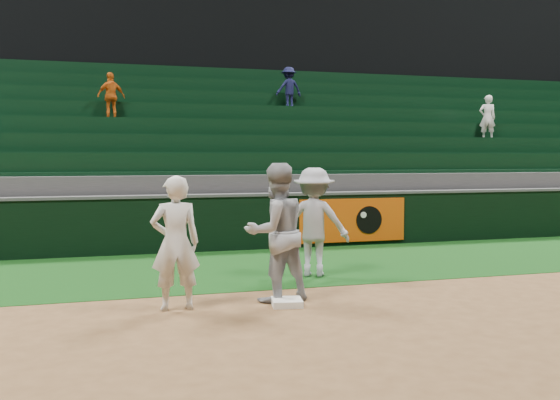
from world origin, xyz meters
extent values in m
plane|color=brown|center=(0.00, 0.00, 0.00)|extent=(70.00, 70.00, 0.00)
cube|color=#0C330E|center=(0.00, 3.00, 0.00)|extent=(36.00, 4.20, 0.01)
cube|color=black|center=(0.00, 17.45, 6.00)|extent=(40.00, 12.00, 12.00)
cube|color=white|center=(-0.15, -0.12, 0.05)|extent=(0.48, 0.48, 0.09)
imported|color=silver|center=(-1.66, 0.08, 0.91)|extent=(0.67, 0.44, 1.82)
imported|color=#95989E|center=(-0.21, 0.21, 0.99)|extent=(1.12, 0.96, 1.98)
imported|color=#9A9CA7|center=(0.92, 1.79, 0.94)|extent=(1.38, 1.11, 1.87)
cube|color=black|center=(0.00, 5.20, 0.60)|extent=(36.00, 0.35, 1.20)
cube|color=#D84C0A|center=(3.00, 5.01, 0.60)|extent=(2.60, 0.05, 1.00)
cylinder|color=black|center=(3.40, 4.98, 0.60)|extent=(0.64, 0.02, 0.64)
cylinder|color=white|center=(3.25, 4.96, 0.72)|extent=(0.14, 0.02, 0.14)
cube|color=#424244|center=(0.00, 5.20, 1.22)|extent=(36.00, 0.40, 0.06)
cube|color=#39393B|center=(0.00, 5.92, 0.82)|extent=(36.00, 0.85, 1.65)
cube|color=black|center=(0.00, 6.18, 1.90)|extent=(36.00, 0.14, 0.50)
cube|color=black|center=(0.00, 6.01, 1.69)|extent=(36.00, 0.45, 0.08)
cube|color=#39393B|center=(0.00, 6.78, 1.05)|extent=(36.00, 0.85, 2.10)
cube|color=black|center=(0.00, 7.03, 2.35)|extent=(36.00, 0.14, 0.50)
cube|color=black|center=(0.00, 6.86, 2.14)|extent=(36.00, 0.45, 0.08)
cube|color=#39393B|center=(0.00, 7.62, 1.27)|extent=(36.00, 0.85, 2.55)
cube|color=black|center=(0.00, 7.88, 2.80)|extent=(36.00, 0.14, 0.50)
cube|color=black|center=(0.00, 7.71, 2.59)|extent=(36.00, 0.45, 0.08)
cube|color=#39393B|center=(0.00, 8.47, 1.50)|extent=(36.00, 0.85, 3.00)
cube|color=black|center=(0.00, 8.73, 3.25)|extent=(36.00, 0.14, 0.50)
cube|color=black|center=(0.00, 8.56, 3.04)|extent=(36.00, 0.45, 0.08)
cube|color=#39393B|center=(0.00, 9.32, 1.73)|extent=(36.00, 0.85, 3.45)
cube|color=black|center=(0.00, 9.58, 3.70)|extent=(36.00, 0.14, 0.50)
cube|color=black|center=(0.00, 9.41, 3.49)|extent=(36.00, 0.45, 0.08)
cube|color=#39393B|center=(0.00, 10.18, 1.95)|extent=(36.00, 0.85, 3.90)
cube|color=black|center=(0.00, 10.43, 4.15)|extent=(36.00, 0.14, 0.50)
cube|color=black|center=(0.00, 10.26, 3.94)|extent=(36.00, 0.45, 0.08)
cube|color=#39393B|center=(0.00, 11.02, 2.17)|extent=(36.00, 0.85, 4.35)
cube|color=black|center=(0.00, 11.28, 4.60)|extent=(36.00, 0.14, 0.50)
cube|color=black|center=(0.00, 11.11, 4.39)|extent=(36.00, 0.45, 0.08)
imported|color=#C35612|center=(-2.28, 8.43, 3.61)|extent=(0.78, 0.53, 1.23)
imported|color=silver|center=(8.31, 7.58, 3.20)|extent=(0.55, 0.44, 1.30)
imported|color=#101236|center=(2.76, 9.28, 4.06)|extent=(0.86, 0.58, 1.22)
camera|label=1|loc=(-2.63, -8.29, 2.07)|focal=40.00mm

